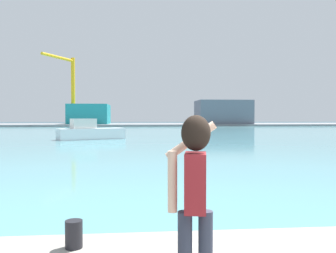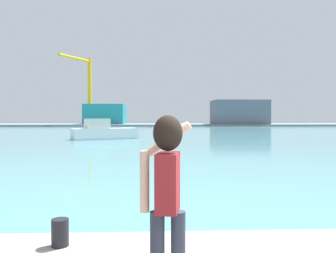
{
  "view_description": "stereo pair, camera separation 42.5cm",
  "coord_description": "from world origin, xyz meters",
  "views": [
    {
      "loc": [
        -1.66,
        -3.19,
        2.35
      ],
      "look_at": [
        -0.86,
        5.48,
        2.11
      ],
      "focal_mm": 37.44,
      "sensor_mm": 36.0,
      "label": 1
    },
    {
      "loc": [
        -1.23,
        -3.21,
        2.35
      ],
      "look_at": [
        -0.86,
        5.48,
        2.11
      ],
      "focal_mm": 37.44,
      "sensor_mm": 36.0,
      "label": 2
    }
  ],
  "objects": [
    {
      "name": "warehouse_right",
      "position": [
        21.43,
        88.34,
        3.58
      ],
      "size": [
        13.84,
        10.11,
        6.22
      ],
      "primitive_type": "cube",
      "color": "slate",
      "rests_on": "far_shore_dock"
    },
    {
      "name": "far_shore_dock",
      "position": [
        0.0,
        92.0,
        0.24
      ],
      "size": [
        140.0,
        20.0,
        0.47
      ],
      "primitive_type": "cube",
      "color": "gray",
      "rests_on": "ground_plane"
    },
    {
      "name": "boat_moored",
      "position": [
        -6.42,
        33.77,
        0.79
      ],
      "size": [
        7.02,
        4.71,
        2.15
      ],
      "rotation": [
        0.0,
        0.0,
        0.46
      ],
      "color": "white",
      "rests_on": "harbor_water"
    },
    {
      "name": "port_crane",
      "position": [
        -18.32,
        87.23,
        10.88
      ],
      "size": [
        5.85,
        11.03,
        16.97
      ],
      "color": "yellow",
      "rests_on": "far_shore_dock"
    },
    {
      "name": "harbor_bollard",
      "position": [
        -2.47,
        1.46,
        0.81
      ],
      "size": [
        0.23,
        0.23,
        0.36
      ],
      "primitive_type": "cylinder",
      "color": "black",
      "rests_on": "quay_promenade"
    },
    {
      "name": "ground_plane",
      "position": [
        0.0,
        50.0,
        0.0
      ],
      "size": [
        220.0,
        220.0,
        0.0
      ],
      "primitive_type": "plane",
      "color": "#334751"
    },
    {
      "name": "person_photographer",
      "position": [
        -1.1,
        0.1,
        1.7
      ],
      "size": [
        0.53,
        0.56,
        1.74
      ],
      "rotation": [
        0.0,
        0.0,
        1.38
      ],
      "color": "#2D3342",
      "rests_on": "quay_promenade"
    },
    {
      "name": "warehouse_left",
      "position": [
        -14.08,
        92.46,
        3.07
      ],
      "size": [
        10.31,
        12.54,
        5.19
      ],
      "primitive_type": "cube",
      "color": "teal",
      "rests_on": "far_shore_dock"
    },
    {
      "name": "harbor_water",
      "position": [
        0.0,
        52.0,
        0.01
      ],
      "size": [
        140.0,
        100.0,
        0.02
      ],
      "primitive_type": "cube",
      "color": "#599EA8",
      "rests_on": "ground_plane"
    }
  ]
}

